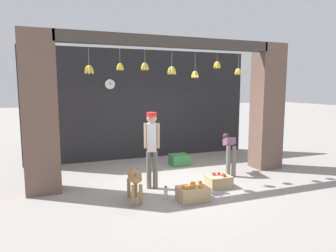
{
  "coord_description": "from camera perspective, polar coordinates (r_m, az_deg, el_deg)",
  "views": [
    {
      "loc": [
        -2.53,
        -6.43,
        2.22
      ],
      "look_at": [
        0.0,
        0.39,
        1.28
      ],
      "focal_mm": 32.0,
      "sensor_mm": 36.0,
      "label": 1
    }
  ],
  "objects": [
    {
      "name": "ground_plane",
      "position": [
        7.25,
        1.08,
        -10.45
      ],
      "size": [
        60.0,
        60.0,
        0.0
      ],
      "primitive_type": "plane",
      "color": "gray"
    },
    {
      "name": "shop_back_wall",
      "position": [
        9.42,
        -4.78,
        4.09
      ],
      "size": [
        7.01,
        0.12,
        3.37
      ],
      "primitive_type": "cube",
      "color": "#232326",
      "rests_on": "ground_plane"
    },
    {
      "name": "shop_pillar_left",
      "position": [
        6.76,
        -23.1,
        2.22
      ],
      "size": [
        0.7,
        0.6,
        3.37
      ],
      "primitive_type": "cube",
      "color": "brown",
      "rests_on": "ground_plane"
    },
    {
      "name": "shop_pillar_right",
      "position": [
        8.63,
        18.32,
        3.44
      ],
      "size": [
        0.7,
        0.6,
        3.37
      ],
      "primitive_type": "cube",
      "color": "brown",
      "rests_on": "ground_plane"
    },
    {
      "name": "storefront_awning",
      "position": [
        7.09,
        0.84,
        15.23
      ],
      "size": [
        5.11,
        0.3,
        0.94
      ],
      "color": "#3D3833"
    },
    {
      "name": "dog",
      "position": [
        5.92,
        -6.35,
        -9.98
      ],
      "size": [
        0.26,
        0.86,
        0.67
      ],
      "rotation": [
        0.0,
        0.0,
        -1.61
      ],
      "color": "#9E7042",
      "rests_on": "ground_plane"
    },
    {
      "name": "shopkeeper",
      "position": [
        6.53,
        -3.1,
        -3.4
      ],
      "size": [
        0.33,
        0.3,
        1.69
      ],
      "rotation": [
        0.0,
        0.0,
        2.8
      ],
      "color": "#6B665B",
      "rests_on": "ground_plane"
    },
    {
      "name": "worker_stooping",
      "position": [
        7.81,
        11.62,
        -4.27
      ],
      "size": [
        0.41,
        0.76,
        1.0
      ],
      "rotation": [
        0.0,
        0.0,
        -0.33
      ],
      "color": "#6B665B",
      "rests_on": "ground_plane"
    },
    {
      "name": "fruit_crate_oranges",
      "position": [
        6.08,
        4.76,
        -12.62
      ],
      "size": [
        0.6,
        0.42,
        0.34
      ],
      "color": "tan",
      "rests_on": "ground_plane"
    },
    {
      "name": "fruit_crate_apples",
      "position": [
        6.9,
        9.6,
        -10.31
      ],
      "size": [
        0.53,
        0.4,
        0.33
      ],
      "color": "tan",
      "rests_on": "ground_plane"
    },
    {
      "name": "produce_box_green",
      "position": [
        8.64,
        2.16,
        -6.45
      ],
      "size": [
        0.52,
        0.43,
        0.31
      ],
      "primitive_type": "cube",
      "color": "#387A42",
      "rests_on": "ground_plane"
    },
    {
      "name": "water_bottle",
      "position": [
        6.14,
        -0.42,
        -12.6
      ],
      "size": [
        0.07,
        0.07,
        0.26
      ],
      "color": "silver",
      "rests_on": "ground_plane"
    },
    {
      "name": "wall_clock",
      "position": [
        9.11,
        -11.0,
        7.82
      ],
      "size": [
        0.31,
        0.03,
        0.31
      ],
      "color": "black"
    }
  ]
}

